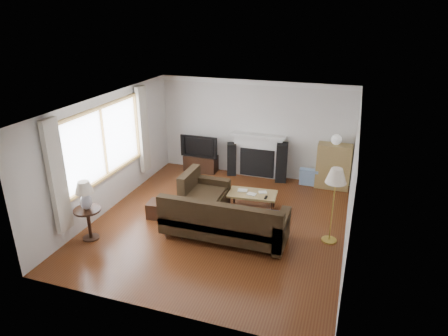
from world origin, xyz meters
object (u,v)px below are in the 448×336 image
(bookshelf, at_px, (333,166))
(side_table, at_px, (89,224))
(tv_stand, at_px, (201,163))
(floor_lamp, at_px, (333,206))
(sectional_sofa, at_px, (225,218))
(coffee_table, at_px, (252,201))

(bookshelf, xyz_separation_m, side_table, (-4.22, -3.90, -0.24))
(bookshelf, relative_size, side_table, 1.75)
(tv_stand, bearing_deg, floor_lamp, -34.73)
(sectional_sofa, xyz_separation_m, floor_lamp, (1.94, 0.52, 0.33))
(coffee_table, distance_m, floor_lamp, 1.96)
(tv_stand, xyz_separation_m, side_table, (-0.75, -3.87, 0.10))
(tv_stand, xyz_separation_m, floor_lamp, (3.62, -2.51, 0.52))
(side_table, bearing_deg, coffee_table, 38.81)
(tv_stand, relative_size, sectional_sofa, 0.34)
(sectional_sofa, height_order, side_table, sectional_sofa)
(side_table, bearing_deg, bookshelf, 42.79)
(sectional_sofa, bearing_deg, tv_stand, 119.07)
(bookshelf, height_order, floor_lamp, floor_lamp)
(bookshelf, distance_m, sectional_sofa, 3.53)
(bookshelf, xyz_separation_m, coffee_table, (-1.57, -1.77, -0.35))
(sectional_sofa, height_order, floor_lamp, floor_lamp)
(tv_stand, height_order, bookshelf, bookshelf)
(tv_stand, height_order, floor_lamp, floor_lamp)
(bookshelf, bearing_deg, side_table, -137.21)
(sectional_sofa, height_order, coffee_table, sectional_sofa)
(coffee_table, bearing_deg, sectional_sofa, -104.20)
(bookshelf, relative_size, floor_lamp, 0.75)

